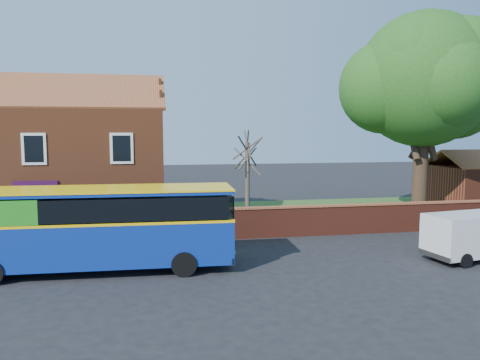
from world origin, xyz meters
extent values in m
plane|color=black|center=(0.00, 0.00, 0.00)|extent=(120.00, 120.00, 0.00)
cube|color=gray|center=(-7.00, 5.75, 0.06)|extent=(18.00, 3.50, 0.12)
cube|color=slate|center=(-7.00, 4.00, 0.07)|extent=(18.00, 0.15, 0.14)
cube|color=#426B28|center=(13.00, 13.00, 0.02)|extent=(26.00, 12.00, 0.04)
cube|color=brown|center=(-7.00, 11.50, 3.25)|extent=(12.00, 8.00, 6.50)
cube|color=brown|center=(-7.00, 9.50, 7.50)|extent=(12.30, 4.08, 2.16)
cube|color=brown|center=(-7.00, 13.50, 7.50)|extent=(12.30, 4.08, 2.16)
cube|color=black|center=(-7.00, 7.47, 4.60)|extent=(1.10, 0.06, 1.50)
cube|color=#4C0F19|center=(-7.00, 7.45, 1.10)|extent=(0.95, 0.04, 2.10)
cube|color=silver|center=(-7.00, 7.47, 1.15)|extent=(1.20, 0.06, 2.30)
cube|color=#360C34|center=(-7.00, 7.44, 2.80)|extent=(2.00, 0.06, 0.60)
cube|color=maroon|center=(13.00, 7.00, 0.75)|extent=(22.00, 0.30, 1.50)
cube|color=brown|center=(13.00, 7.00, 1.55)|extent=(22.00, 0.38, 0.10)
cube|color=navy|center=(-3.81, 2.66, 1.22)|extent=(10.70, 3.02, 1.69)
cube|color=yellow|center=(-3.81, 2.66, 2.06)|extent=(10.73, 3.04, 0.10)
cube|color=black|center=(-3.81, 2.66, 2.57)|extent=(10.28, 3.03, 0.84)
cube|color=navy|center=(-3.81, 2.66, 3.14)|extent=(10.70, 3.02, 0.14)
cube|color=yellow|center=(-3.81, 2.66, 3.22)|extent=(10.75, 3.06, 0.06)
cylinder|color=black|center=(-7.16, 4.03, 0.48)|extent=(0.96, 0.31, 0.96)
cylinder|color=black|center=(-0.46, 1.30, 0.48)|extent=(0.96, 0.31, 0.96)
cylinder|color=black|center=(-0.37, 3.79, 0.48)|extent=(0.96, 0.31, 0.96)
cube|color=silver|center=(11.93, 1.39, 1.12)|extent=(4.70, 2.46, 1.70)
cylinder|color=black|center=(10.65, 0.35, 0.30)|extent=(0.62, 0.31, 0.59)
cylinder|color=black|center=(10.39, 2.00, 0.30)|extent=(0.62, 0.31, 0.59)
cylinder|color=black|center=(14.89, 10.61, 2.63)|extent=(0.91, 0.91, 5.25)
sphere|color=#2B6E22|center=(14.89, 10.61, 8.56)|extent=(8.22, 8.22, 8.22)
sphere|color=#2B6E22|center=(17.28, 11.06, 7.88)|extent=(5.94, 5.94, 5.94)
sphere|color=#2B6E22|center=(12.72, 11.29, 8.11)|extent=(5.71, 5.71, 5.71)
cylinder|color=#4C4238|center=(3.92, 10.86, 2.38)|extent=(0.27, 0.27, 4.77)
cylinder|color=#4C4238|center=(3.92, 10.86, 4.09)|extent=(0.28, 2.33, 1.87)
cylinder|color=#4C4238|center=(3.92, 10.86, 3.92)|extent=(1.21, 1.72, 1.72)
cylinder|color=#4C4238|center=(3.92, 10.86, 4.26)|extent=(1.95, 0.90, 1.90)
camera|label=1|loc=(-1.56, -15.87, 5.44)|focal=35.00mm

